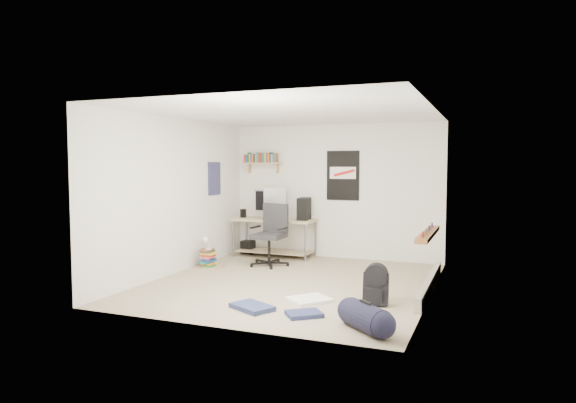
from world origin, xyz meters
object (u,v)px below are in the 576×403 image
at_px(backpack, 376,289).
at_px(book_stack, 208,259).
at_px(desk, 274,237).
at_px(duffel_bag, 365,318).
at_px(office_chair, 269,238).

relative_size(backpack, book_stack, 0.88).
distance_m(desk, book_stack, 1.53).
bearing_deg(backpack, duffel_bag, -89.33).
height_order(backpack, book_stack, backpack).
relative_size(duffel_bag, book_stack, 1.26).
bearing_deg(book_stack, office_chair, 29.35).
xyz_separation_m(desk, backpack, (2.51, -2.64, -0.16)).
bearing_deg(duffel_bag, office_chair, 171.63).
relative_size(office_chair, backpack, 2.65).
bearing_deg(backpack, office_chair, 136.20).
xyz_separation_m(desk, book_stack, (-0.64, -1.37, -0.21)).
height_order(office_chair, backpack, office_chair).
bearing_deg(desk, duffel_bag, -61.18).
bearing_deg(backpack, desk, 128.21).
distance_m(desk, duffel_bag, 4.54).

